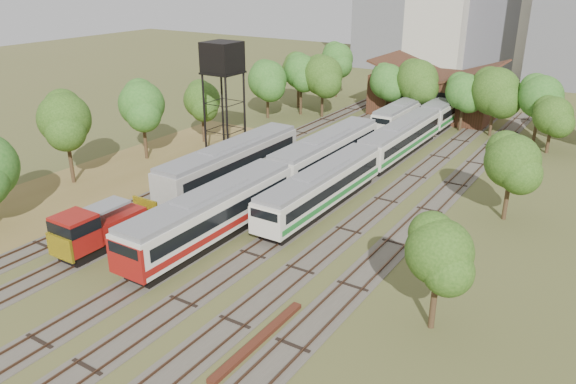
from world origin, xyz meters
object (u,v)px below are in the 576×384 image
Objects in this scene: railcar_red_set at (277,180)px; railcar_green_set at (401,139)px; water_tower at (222,61)px; shunter_locomotive at (97,230)px.

railcar_green_set is (4.00, 18.37, -0.20)m from railcar_red_set.
water_tower is (-15.87, -10.58, 8.43)m from railcar_green_set.
railcar_green_set is at bearing 73.08° from shunter_locomotive.
railcar_red_set reaches higher than railcar_green_set.
railcar_green_set is 4.26× the size of water_tower.
water_tower reaches higher than shunter_locomotive.
railcar_red_set is at bearing 67.53° from shunter_locomotive.
water_tower is at bearing 146.73° from railcar_red_set.
water_tower reaches higher than railcar_green_set.
water_tower is (-11.87, 7.79, 8.23)m from railcar_red_set.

